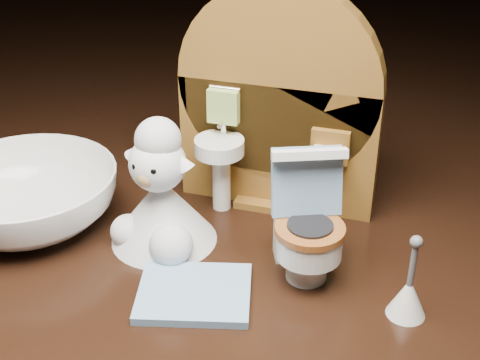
{
  "coord_description": "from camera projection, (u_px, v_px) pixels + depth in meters",
  "views": [
    {
      "loc": [
        0.09,
        -0.32,
        0.24
      ],
      "look_at": [
        -0.01,
        0.01,
        0.05
      ],
      "focal_mm": 50.0,
      "sensor_mm": 36.0,
      "label": 1
    }
  ],
  "objects": [
    {
      "name": "ceramic_bowl",
      "position": [
        28.0,
        198.0,
        0.43
      ],
      "size": [
        0.13,
        0.13,
        0.04
      ],
      "primitive_type": "imported",
      "rotation": [
        0.0,
        0.0,
        0.15
      ],
      "color": "white",
      "rests_on": "ground"
    },
    {
      "name": "toilet_brush",
      "position": [
        408.0,
        294.0,
        0.35
      ],
      "size": [
        0.02,
        0.02,
        0.05
      ],
      "color": "white",
      "rests_on": "ground"
    },
    {
      "name": "plush_lamb",
      "position": [
        161.0,
        201.0,
        0.4
      ],
      "size": [
        0.07,
        0.07,
        0.08
      ],
      "rotation": [
        0.0,
        0.0,
        -0.13
      ],
      "color": "silver",
      "rests_on": "ground"
    },
    {
      "name": "toy_toilet",
      "position": [
        306.0,
        229.0,
        0.38
      ],
      "size": [
        0.05,
        0.05,
        0.08
      ],
      "rotation": [
        0.0,
        0.0,
        0.39
      ],
      "color": "white",
      "rests_on": "ground"
    },
    {
      "name": "backdrop_panel",
      "position": [
        277.0,
        113.0,
        0.42
      ],
      "size": [
        0.13,
        0.05,
        0.15
      ],
      "color": "brown",
      "rests_on": "ground"
    },
    {
      "name": "bath_mat",
      "position": [
        194.0,
        293.0,
        0.37
      ],
      "size": [
        0.07,
        0.06,
        0.0
      ],
      "primitive_type": "cube",
      "rotation": [
        0.0,
        0.0,
        0.26
      ],
      "color": "#739BBF",
      "rests_on": "ground"
    }
  ]
}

